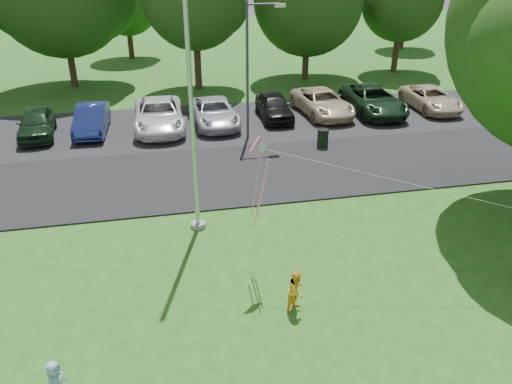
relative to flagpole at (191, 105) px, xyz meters
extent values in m
plane|color=#205A17|center=(3.50, -5.00, -4.17)|extent=(120.00, 120.00, 0.00)
cube|color=black|center=(3.50, 4.00, -4.14)|extent=(60.00, 6.00, 0.06)
cube|color=black|center=(3.50, 10.50, -4.14)|extent=(42.00, 7.00, 0.06)
cylinder|color=#B7BABF|center=(0.00, 0.00, 0.83)|extent=(0.14, 0.14, 10.00)
cylinder|color=gray|center=(0.00, 0.00, -4.09)|extent=(0.50, 0.50, 0.16)
cylinder|color=#3F3F44|center=(3.25, 8.00, -1.02)|extent=(0.13, 0.13, 6.29)
cylinder|color=#3F3F44|center=(3.98, 8.00, 1.97)|extent=(1.47, 0.09, 0.09)
cube|color=silver|center=(4.71, 8.00, 1.90)|extent=(0.47, 0.23, 0.15)
cylinder|color=black|center=(6.41, 6.16, -3.76)|extent=(0.51, 0.51, 0.82)
cylinder|color=black|center=(6.41, 6.16, -3.33)|extent=(0.54, 0.54, 0.05)
cylinder|color=#332316|center=(-6.10, 20.24, -2.57)|extent=(0.44, 0.44, 3.19)
cylinder|color=#332316|center=(1.92, 17.90, -2.45)|extent=(0.44, 0.44, 3.43)
sphere|color=#173A10|center=(3.33, 18.53, 0.98)|extent=(4.07, 4.07, 4.07)
sphere|color=#173A10|center=(0.66, 17.12, 1.14)|extent=(3.76, 3.76, 3.76)
cylinder|color=#332316|center=(9.53, 19.17, -2.84)|extent=(0.44, 0.44, 2.66)
sphere|color=#173A10|center=(9.53, 19.17, 1.03)|extent=(7.27, 7.27, 7.27)
sphere|color=#173A10|center=(11.16, 19.89, 0.49)|extent=(4.72, 4.72, 4.72)
sphere|color=#173A10|center=(8.07, 18.26, 0.67)|extent=(4.36, 4.36, 4.36)
cylinder|color=#332316|center=(16.62, 19.89, -2.66)|extent=(0.44, 0.44, 3.02)
sphere|color=#173A10|center=(16.62, 19.89, 0.84)|extent=(5.67, 5.67, 5.67)
sphere|color=#173A10|center=(17.89, 20.46, 0.41)|extent=(3.68, 3.68, 3.68)
sphere|color=#173A10|center=(15.48, 19.18, 0.55)|extent=(3.40, 3.40, 3.40)
cylinder|color=#332316|center=(-2.50, 29.00, -2.87)|extent=(0.44, 0.44, 2.60)
sphere|color=#173A10|center=(-2.50, 29.00, 0.25)|extent=(5.20, 5.20, 5.20)
sphere|color=#173A10|center=(-1.33, 29.52, -0.14)|extent=(3.38, 3.38, 3.38)
sphere|color=#173A10|center=(-3.54, 28.35, -0.01)|extent=(3.12, 3.12, 3.12)
cylinder|color=#332316|center=(21.50, 28.50, -2.87)|extent=(0.44, 0.44, 2.60)
sphere|color=#173A10|center=(22.67, 29.02, -0.14)|extent=(3.38, 3.38, 3.38)
sphere|color=#173A10|center=(20.46, 27.85, -0.01)|extent=(3.12, 3.12, 3.12)
imported|color=black|center=(-6.72, 10.25, -3.43)|extent=(1.92, 4.07, 1.34)
imported|color=navy|center=(-4.15, 10.35, -3.43)|extent=(1.60, 4.13, 1.34)
imported|color=silver|center=(-0.88, 10.20, -3.38)|extent=(2.47, 5.27, 1.46)
imported|color=#B2B7BF|center=(1.91, 10.30, -3.46)|extent=(2.41, 4.77, 1.29)
imported|color=black|center=(5.20, 10.67, -3.43)|extent=(1.69, 3.98, 1.34)
imported|color=#C6B793|center=(7.95, 10.80, -3.43)|extent=(2.62, 5.03, 1.35)
imported|color=black|center=(10.80, 10.51, -3.38)|extent=(2.54, 5.31, 1.46)
imported|color=#C6B793|center=(14.26, 10.47, -3.48)|extent=(2.13, 4.53, 1.25)
imported|color=yellow|center=(2.03, -4.70, -3.59)|extent=(0.71, 0.69, 1.16)
imported|color=#86A5CE|center=(-3.52, -6.51, -3.64)|extent=(0.46, 0.58, 1.04)
cube|color=pink|center=(1.46, -2.79, -0.41)|extent=(0.57, 0.39, 0.65)
cube|color=#8CC6E5|center=(1.51, -2.82, -0.39)|extent=(0.28, 0.20, 0.31)
cylinder|color=white|center=(4.98, -3.87, -1.21)|extent=(7.04, 2.18, 1.61)
cylinder|color=pink|center=(1.36, -2.79, -1.53)|extent=(0.21, 0.27, 1.73)
cylinder|color=pink|center=(1.56, -2.74, -1.67)|extent=(0.24, 0.45, 1.98)
cylinder|color=pink|center=(1.46, -2.87, -1.80)|extent=(0.26, 0.66, 2.21)
camera|label=1|loc=(-1.08, -14.46, 4.22)|focal=35.00mm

